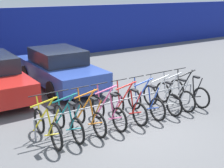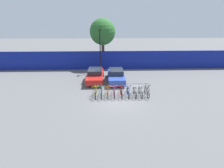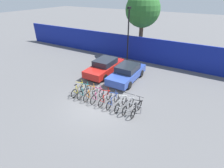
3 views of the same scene
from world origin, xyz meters
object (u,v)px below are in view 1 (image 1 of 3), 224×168
object	(u,v)px
bicycle_red	(128,107)
bike_rack	(125,101)
bicycle_teal	(68,121)
car_blue	(59,68)
bicycle_white	(162,98)
bicycle_yellow	(47,127)
bicycle_pink	(108,112)
bicycle_orange	(89,116)
bicycle_blue	(145,102)
bicycle_silver	(175,95)
bicycle_black	(189,92)

from	to	relation	value
bicycle_red	bike_rack	bearing A→B (deg)	91.89
bicycle_teal	car_blue	bearing A→B (deg)	64.90
bicycle_white	car_blue	size ratio (longest dim) A/B	0.38
bike_rack	bicycle_white	xyz separation A→B (m)	(1.24, -0.15, -0.12)
car_blue	bicycle_yellow	bearing A→B (deg)	-117.96
bicycle_teal	bicycle_pink	world-z (taller)	same
bicycle_teal	bicycle_white	world-z (taller)	same
bicycle_yellow	bicycle_orange	xyz separation A→B (m)	(1.13, 0.00, 0.00)
bicycle_blue	bicycle_white	distance (m)	0.62
bicycle_yellow	bicycle_red	xyz separation A→B (m)	(2.37, 0.00, 0.00)
bicycle_teal	bicycle_red	size ratio (longest dim) A/B	1.00
car_blue	bicycle_silver	bearing A→B (deg)	-62.98
bicycle_orange	bicycle_pink	bearing A→B (deg)	3.19
bicycle_pink	bicycle_blue	distance (m)	1.27
bicycle_pink	bicycle_white	xyz separation A→B (m)	(1.89, 0.00, 0.00)
bike_rack	bicycle_white	world-z (taller)	bicycle_white
bicycle_red	bicycle_silver	distance (m)	1.77
bicycle_orange	bicycle_red	xyz separation A→B (m)	(1.25, 0.00, 0.00)
bicycle_pink	bicycle_white	world-z (taller)	same
bicycle_orange	bicycle_blue	distance (m)	1.87
bicycle_yellow	bicycle_teal	xyz separation A→B (m)	(0.54, 0.00, 0.00)
bicycle_orange	bicycle_blue	bearing A→B (deg)	3.19
bicycle_red	bicycle_orange	bearing A→B (deg)	-177.86
bicycle_pink	bicycle_black	world-z (taller)	same
bicycle_blue	bicycle_yellow	bearing A→B (deg)	-179.83
car_blue	bicycle_white	bearing A→B (deg)	-69.42
bike_rack	bicycle_red	distance (m)	0.19
bicycle_pink	car_blue	distance (m)	4.02
bicycle_orange	bicycle_silver	world-z (taller)	same
bicycle_red	bicycle_white	world-z (taller)	same
bicycle_red	car_blue	world-z (taller)	car_blue
bicycle_blue	bicycle_silver	world-z (taller)	same
bicycle_pink	bicycle_red	bearing A→B (deg)	-3.09
bike_rack	bicycle_yellow	xyz separation A→B (m)	(-2.38, -0.15, -0.12)
bicycle_yellow	bicycle_teal	bearing A→B (deg)	-0.78
bicycle_silver	bicycle_blue	bearing A→B (deg)	-177.35
bicycle_pink	bicycle_red	size ratio (longest dim) A/B	1.00
bicycle_orange	bicycle_blue	world-z (taller)	same
bicycle_teal	bicycle_orange	bearing A→B (deg)	-3.51
bicycle_red	bicycle_pink	bearing A→B (deg)	-177.86
bicycle_black	bicycle_red	bearing A→B (deg)	-176.76
bicycle_pink	bicycle_white	distance (m)	1.89
bicycle_yellow	bicycle_black	bearing A→B (deg)	-0.78
bicycle_pink	bicycle_black	size ratio (longest dim) A/B	1.00
bike_rack	bicycle_pink	xyz separation A→B (m)	(-0.66, -0.15, -0.12)
bicycle_yellow	bicycle_white	bearing A→B (deg)	-0.78
bike_rack	car_blue	bearing A→B (deg)	93.88
bicycle_teal	bicycle_silver	size ratio (longest dim) A/B	1.00
bicycle_blue	bicycle_black	distance (m)	1.76
bicycle_black	bicycle_orange	bearing A→B (deg)	-176.76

